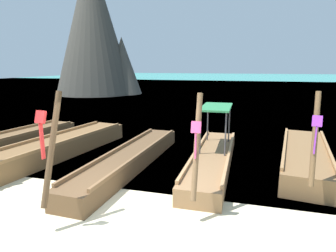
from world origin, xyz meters
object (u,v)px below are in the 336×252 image
(longtail_boat_violet_ribbon, at_px, (305,157))
(karst_rock, at_px, (95,27))
(longtail_boat_orange_ribbon, at_px, (59,147))
(longtail_boat_yellow_ribbon, at_px, (16,139))
(longtail_boat_red_ribbon, at_px, (130,159))
(longtail_boat_pink_ribbon, at_px, (212,158))

(longtail_boat_violet_ribbon, bearing_deg, karst_rock, 132.54)
(longtail_boat_orange_ribbon, height_order, karst_rock, karst_rock)
(longtail_boat_orange_ribbon, relative_size, karst_rock, 0.44)
(longtail_boat_yellow_ribbon, relative_size, longtail_boat_violet_ribbon, 0.99)
(karst_rock, bearing_deg, longtail_boat_violet_ribbon, -47.46)
(longtail_boat_yellow_ribbon, xyz_separation_m, longtail_boat_orange_ribbon, (2.52, -0.66, 0.05))
(longtail_boat_violet_ribbon, xyz_separation_m, karst_rock, (-18.86, 20.55, 7.14))
(longtail_boat_orange_ribbon, xyz_separation_m, longtail_boat_violet_ribbon, (8.42, 1.12, 0.00))
(longtail_boat_orange_ribbon, bearing_deg, longtail_boat_yellow_ribbon, 165.39)
(longtail_boat_yellow_ribbon, distance_m, longtail_boat_red_ribbon, 5.63)
(longtail_boat_pink_ribbon, bearing_deg, longtail_boat_red_ribbon, -164.20)
(longtail_boat_orange_ribbon, relative_size, longtail_boat_violet_ribbon, 1.14)
(longtail_boat_yellow_ribbon, height_order, longtail_boat_red_ribbon, longtail_boat_red_ribbon)
(longtail_boat_red_ribbon, relative_size, longtail_boat_violet_ribbon, 1.19)
(longtail_boat_yellow_ribbon, bearing_deg, longtail_boat_violet_ribbon, 2.43)
(longtail_boat_yellow_ribbon, distance_m, longtail_boat_orange_ribbon, 2.61)
(longtail_boat_pink_ribbon, bearing_deg, karst_rock, 126.71)
(longtail_boat_orange_ribbon, height_order, longtail_boat_red_ribbon, longtail_boat_red_ribbon)
(longtail_boat_yellow_ribbon, bearing_deg, longtail_boat_pink_ribbon, -2.96)
(longtail_boat_red_ribbon, bearing_deg, longtail_boat_violet_ribbon, 16.48)
(longtail_boat_pink_ribbon, distance_m, karst_rock, 27.68)
(longtail_boat_orange_ribbon, relative_size, longtail_boat_red_ribbon, 0.95)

